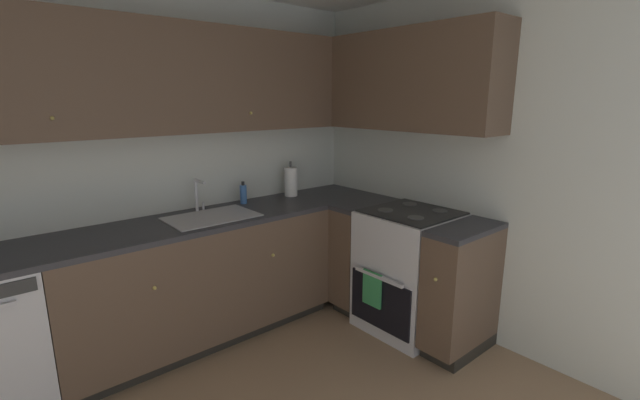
% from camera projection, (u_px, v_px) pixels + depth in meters
% --- Properties ---
extents(wall_back, '(4.09, 0.05, 2.47)m').
position_uv_depth(wall_back, '(111.00, 174.00, 2.89)').
color(wall_back, silver).
rests_on(wall_back, ground_plane).
extents(wall_right, '(0.05, 3.30, 2.47)m').
position_uv_depth(wall_right, '(494.00, 172.00, 2.96)').
color(wall_right, silver).
rests_on(wall_right, ground_plane).
extents(lower_cabinets_back, '(1.92, 0.62, 0.87)m').
position_uv_depth(lower_cabinets_back, '(200.00, 282.00, 3.10)').
color(lower_cabinets_back, brown).
rests_on(lower_cabinets_back, ground_plane).
extents(countertop_back, '(3.13, 0.60, 0.03)m').
position_uv_depth(countertop_back, '(196.00, 222.00, 3.00)').
color(countertop_back, '#2D2D33').
rests_on(countertop_back, lower_cabinets_back).
extents(lower_cabinets_right, '(0.62, 1.15, 0.87)m').
position_uv_depth(lower_cabinets_right, '(410.00, 274.00, 3.24)').
color(lower_cabinets_right, brown).
rests_on(lower_cabinets_right, ground_plane).
extents(countertop_right, '(0.60, 1.15, 0.03)m').
position_uv_depth(countertop_right, '(413.00, 216.00, 3.14)').
color(countertop_right, '#2D2D33').
rests_on(countertop_right, lower_cabinets_right).
extents(oven_range, '(0.68, 0.62, 1.06)m').
position_uv_depth(oven_range, '(409.00, 270.00, 3.26)').
color(oven_range, silver).
rests_on(oven_range, ground_plane).
extents(upper_cabinets_back, '(2.81, 0.34, 0.71)m').
position_uv_depth(upper_cabinets_back, '(153.00, 78.00, 2.78)').
color(upper_cabinets_back, brown).
extents(upper_cabinets_right, '(0.32, 1.70, 0.71)m').
position_uv_depth(upper_cabinets_right, '(395.00, 81.00, 3.25)').
color(upper_cabinets_right, brown).
extents(sink, '(0.61, 0.40, 0.10)m').
position_uv_depth(sink, '(212.00, 223.00, 3.05)').
color(sink, '#B7B7BC').
rests_on(sink, countertop_back).
extents(faucet, '(0.07, 0.16, 0.24)m').
position_uv_depth(faucet, '(198.00, 192.00, 3.16)').
color(faucet, silver).
rests_on(faucet, countertop_back).
extents(soap_bottle, '(0.05, 0.05, 0.18)m').
position_uv_depth(soap_bottle, '(243.00, 194.00, 3.42)').
color(soap_bottle, '#3F72BF').
rests_on(soap_bottle, countertop_back).
extents(paper_towel_roll, '(0.11, 0.11, 0.31)m').
position_uv_depth(paper_towel_roll, '(291.00, 182.00, 3.68)').
color(paper_towel_roll, white).
rests_on(paper_towel_roll, countertop_back).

